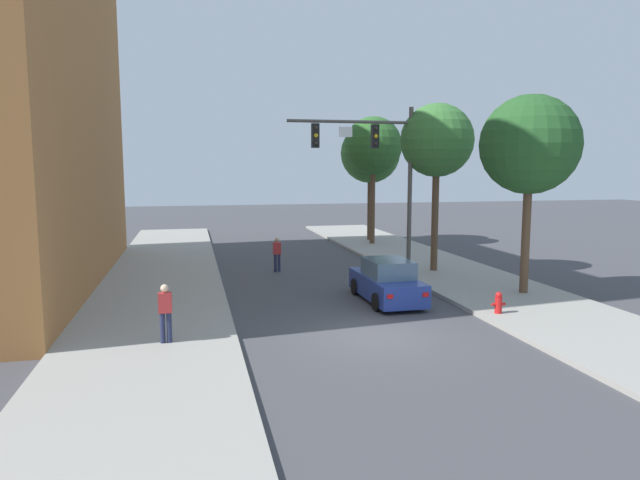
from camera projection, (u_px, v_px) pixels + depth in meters
name	position (u px, v px, depth m)	size (l,w,h in m)	color
ground_plane	(373.00, 335.00, 17.00)	(120.00, 120.00, 0.00)	#424247
sidewalk_left	(146.00, 348.00, 15.56)	(5.00, 60.00, 0.15)	#99968E
sidewalk_right	(565.00, 320.00, 18.42)	(5.00, 60.00, 0.15)	#99968E
traffic_signal_mast	(377.00, 160.00, 25.55)	(5.78, 0.38, 7.50)	#514C47
car_lead_blue	(387.00, 282.00, 21.15)	(1.86, 4.25, 1.60)	navy
pedestrian_sidewalk_left_walker	(165.00, 310.00, 15.65)	(0.36, 0.22, 1.64)	#232847
pedestrian_crossing_road	(277.00, 253.00, 27.15)	(0.36, 0.22, 1.64)	#232847
fire_hydrant	(498.00, 303.00, 18.90)	(0.48, 0.24, 0.72)	red
street_tree_nearest	(530.00, 145.00, 21.38)	(3.73, 3.73, 7.52)	brown
street_tree_second	(437.00, 141.00, 26.13)	(3.36, 3.36, 7.72)	brown
street_tree_third	(373.00, 146.00, 35.53)	(3.61, 3.61, 7.95)	brown
street_tree_farthest	(370.00, 154.00, 37.36)	(3.89, 3.89, 7.67)	brown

